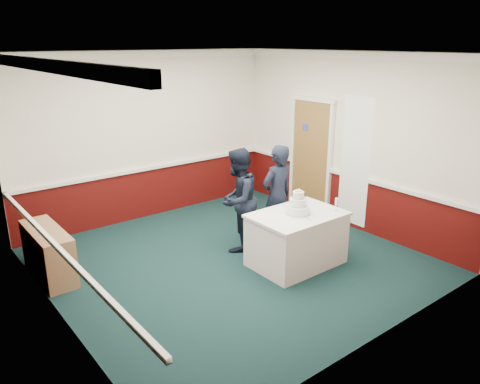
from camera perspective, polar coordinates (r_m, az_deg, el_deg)
ground at (r=7.09m, az=-0.96°, el=-8.40°), size 5.00×5.00×0.00m
room_shell at (r=6.99m, az=-3.58°, el=8.21°), size 5.00×5.00×3.00m
sideboard at (r=7.04m, az=-22.30°, el=-6.89°), size 0.41×1.20×0.70m
cake_table at (r=6.89m, az=6.91°, el=-5.66°), size 1.32×0.92×0.79m
wedding_cake at (r=6.71m, az=7.07°, el=-1.75°), size 0.35×0.35×0.36m
cake_knife at (r=6.60m, az=8.08°, el=-3.14°), size 0.05×0.22×0.00m
champagne_flute at (r=6.87m, az=11.68°, el=-1.26°), size 0.05×0.05×0.21m
person_man at (r=7.20m, az=-0.28°, el=-0.97°), size 0.98×0.90×1.62m
person_woman at (r=7.35m, az=4.53°, el=-0.53°), size 0.61×0.40×1.65m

